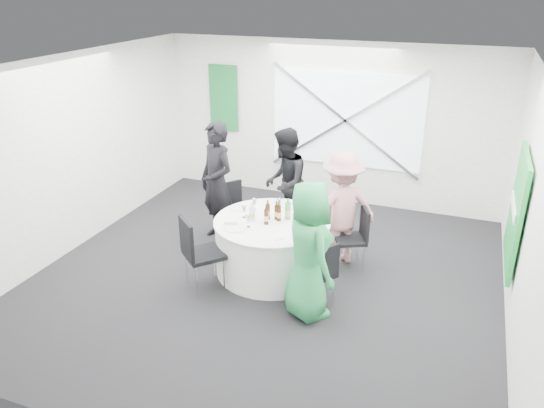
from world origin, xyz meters
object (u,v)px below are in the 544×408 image
(chair_back, at_px, (294,206))
(chair_back_left, at_px, (234,207))
(chair_front_left, at_px, (197,249))
(clear_water_bottle, at_px, (252,214))
(chair_front_right, at_px, (320,270))
(person_woman_pink, at_px, (341,208))
(chair_back_right, at_px, (356,234))
(banquet_table, at_px, (272,246))
(person_man_back_left, at_px, (217,182))
(person_woman_green, at_px, (308,251))
(person_man_back, at_px, (285,183))
(green_water_bottle, at_px, (288,211))

(chair_back, xyz_separation_m, chair_back_left, (-0.84, -0.39, 0.02))
(chair_front_left, distance_m, clear_water_bottle, 0.87)
(chair_front_right, bearing_deg, person_woman_pink, -142.21)
(chair_back_right, bearing_deg, banquet_table, -90.00)
(person_woman_pink, bearing_deg, person_man_back_left, -38.74)
(chair_back, height_order, person_woman_green, person_woman_green)
(chair_back_left, bearing_deg, person_woman_green, -93.71)
(chair_front_left, xyz_separation_m, person_man_back, (0.47, 1.96, 0.25))
(person_man_back, bearing_deg, banquet_table, 0.00)
(chair_back_right, distance_m, person_man_back_left, 2.21)
(banquet_table, relative_size, chair_front_left, 1.54)
(clear_water_bottle, bearing_deg, chair_front_right, -24.21)
(person_man_back, distance_m, green_water_bottle, 1.12)
(green_water_bottle, bearing_deg, clear_water_bottle, -151.57)
(person_man_back, height_order, person_woman_pink, person_man_back)
(chair_front_right, xyz_separation_m, clear_water_bottle, (-1.09, 0.49, 0.36))
(chair_front_left, xyz_separation_m, person_man_back_left, (-0.42, 1.44, 0.32))
(person_man_back_left, relative_size, person_woman_pink, 1.14)
(chair_front_right, relative_size, person_woman_pink, 0.53)
(person_man_back, relative_size, person_woman_green, 1.01)
(chair_front_left, height_order, green_water_bottle, green_water_bottle)
(person_woman_pink, xyz_separation_m, clear_water_bottle, (-1.03, -0.72, 0.05))
(chair_front_left, height_order, person_woman_pink, person_woman_pink)
(chair_back, height_order, chair_front_right, chair_back)
(banquet_table, bearing_deg, person_man_back_left, 150.22)
(person_man_back_left, height_order, green_water_bottle, person_man_back_left)
(person_man_back_left, height_order, person_woman_pink, person_man_back_left)
(person_man_back, bearing_deg, clear_water_bottle, -11.70)
(chair_front_left, bearing_deg, chair_back, -66.97)
(chair_back, xyz_separation_m, person_man_back_left, (-1.07, -0.47, 0.42))
(person_man_back_left, relative_size, clear_water_bottle, 6.87)
(chair_back, relative_size, chair_back_right, 0.99)
(chair_back_left, xyz_separation_m, clear_water_bottle, (0.66, -0.82, 0.34))
(person_woman_pink, bearing_deg, banquet_table, 0.00)
(chair_back, distance_m, chair_back_left, 0.93)
(chair_back, distance_m, person_man_back, 0.39)
(chair_back_right, height_order, person_man_back, person_man_back)
(person_man_back, height_order, clear_water_bottle, person_man_back)
(chair_front_right, relative_size, person_man_back, 0.51)
(person_woman_green, bearing_deg, chair_back_left, 3.94)
(clear_water_bottle, bearing_deg, banquet_table, 23.31)
(chair_back_left, bearing_deg, person_man_back, -17.27)
(clear_water_bottle, bearing_deg, chair_back_left, 128.57)
(chair_back_right, xyz_separation_m, chair_front_right, (-0.19, -1.11, -0.01))
(chair_front_left, relative_size, person_man_back_left, 0.55)
(chair_back_right, height_order, chair_front_left, chair_front_left)
(chair_back_left, distance_m, person_man_back, 0.86)
(chair_back_right, height_order, person_woman_pink, person_woman_pink)
(chair_back, height_order, chair_back_right, chair_back_right)
(person_man_back, relative_size, person_woman_pink, 1.05)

